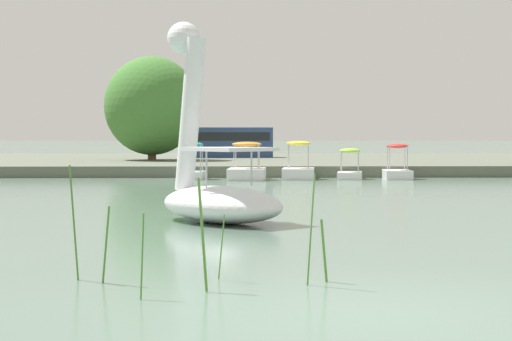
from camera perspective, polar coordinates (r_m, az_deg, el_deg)
name	(u,v)px	position (r m, az deg, el deg)	size (l,w,h in m)	color
ground_plane	(371,310)	(9.41, 7.69, -9.21)	(480.93, 480.93, 0.00)	#567060
shore_bank_far	(262,162)	(49.70, 0.39, 0.54)	(153.82, 25.16, 0.49)	#5B6051
swan_boat	(215,179)	(18.42, -2.75, -0.57)	(3.53, 3.69, 4.41)	white
pedal_boat_red	(397,169)	(36.65, 9.40, 0.10)	(1.24, 2.16, 1.50)	white
pedal_boat_lime	(350,169)	(36.33, 6.27, 0.11)	(1.29, 1.97, 1.30)	white
pedal_boat_yellow	(298,169)	(36.08, 2.85, 0.11)	(1.53, 2.25, 1.61)	white
pedal_boat_orange	(247,169)	(35.47, -0.62, 0.08)	(1.67, 2.48, 1.58)	white
pedal_boat_teal	(193,169)	(36.01, -4.24, 0.13)	(1.08, 1.88, 1.56)	white
tree_willow_near_path	(152,106)	(46.48, -6.98, 4.30)	(6.63, 6.44, 5.59)	brown
parked_van	(231,141)	(51.36, -1.65, 1.96)	(4.96, 2.22, 1.80)	navy
reed_clump_foreground	(199,238)	(10.70, -3.83, -4.52)	(3.34, 1.37, 1.50)	#4C7F33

